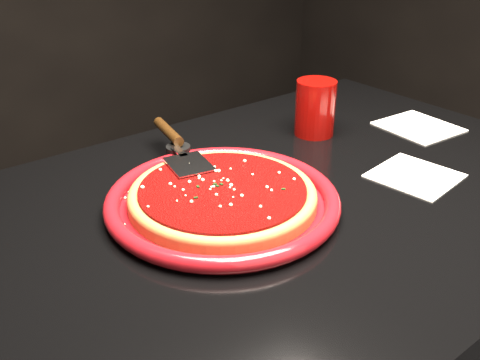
{
  "coord_description": "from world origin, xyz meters",
  "views": [
    {
      "loc": [
        -0.57,
        -0.59,
        1.2
      ],
      "look_at": [
        -0.06,
        0.06,
        0.77
      ],
      "focal_mm": 40.0,
      "sensor_mm": 36.0,
      "label": 1
    }
  ],
  "objects_px": {
    "pizza_server": "(179,145)",
    "ramekin": "(179,155)",
    "cup": "(315,108)",
    "table": "(278,351)",
    "plate": "(223,200)"
  },
  "relations": [
    {
      "from": "plate",
      "to": "table",
      "type": "bearing_deg",
      "value": -12.73
    },
    {
      "from": "table",
      "to": "cup",
      "type": "xyz_separation_m",
      "value": [
        0.23,
        0.16,
        0.43
      ]
    },
    {
      "from": "table",
      "to": "pizza_server",
      "type": "bearing_deg",
      "value": 114.45
    },
    {
      "from": "table",
      "to": "cup",
      "type": "height_order",
      "value": "cup"
    },
    {
      "from": "table",
      "to": "plate",
      "type": "distance_m",
      "value": 0.41
    },
    {
      "from": "plate",
      "to": "cup",
      "type": "distance_m",
      "value": 0.38
    },
    {
      "from": "pizza_server",
      "to": "cup",
      "type": "height_order",
      "value": "cup"
    },
    {
      "from": "pizza_server",
      "to": "ramekin",
      "type": "xyz_separation_m",
      "value": [
        0.01,
        0.02,
        -0.03
      ]
    },
    {
      "from": "table",
      "to": "ramekin",
      "type": "height_order",
      "value": "ramekin"
    },
    {
      "from": "plate",
      "to": "pizza_server",
      "type": "xyz_separation_m",
      "value": [
        0.03,
        0.17,
        0.03
      ]
    },
    {
      "from": "pizza_server",
      "to": "table",
      "type": "bearing_deg",
      "value": -53.99
    },
    {
      "from": "pizza_server",
      "to": "cup",
      "type": "xyz_separation_m",
      "value": [
        0.32,
        -0.04,
        0.01
      ]
    },
    {
      "from": "ramekin",
      "to": "cup",
      "type": "bearing_deg",
      "value": -10.01
    },
    {
      "from": "plate",
      "to": "cup",
      "type": "relative_size",
      "value": 3.25
    },
    {
      "from": "table",
      "to": "pizza_server",
      "type": "height_order",
      "value": "pizza_server"
    }
  ]
}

